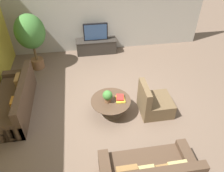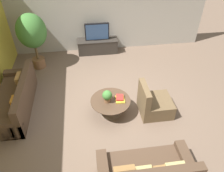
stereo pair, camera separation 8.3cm
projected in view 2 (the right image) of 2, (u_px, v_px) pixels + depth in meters
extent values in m
plane|color=brown|center=(116.00, 106.00, 5.92)|extent=(24.00, 24.00, 0.00)
cube|color=#A39E93|center=(102.00, 9.00, 7.50)|extent=(7.40, 0.12, 3.00)
cube|color=#2D2823|center=(98.00, 46.00, 8.01)|extent=(1.42, 0.48, 0.52)
cube|color=#2D2823|center=(97.00, 40.00, 7.85)|extent=(1.45, 0.50, 0.02)
cube|color=black|center=(97.00, 32.00, 7.65)|extent=(0.85, 0.08, 0.61)
cube|color=navy|center=(97.00, 32.00, 7.62)|extent=(0.78, 0.00, 0.55)
cube|color=black|center=(97.00, 39.00, 7.84)|extent=(0.26, 0.13, 0.02)
cylinder|color=#756656|center=(111.00, 112.00, 5.72)|extent=(0.55, 0.55, 0.02)
cylinder|color=#756656|center=(111.00, 107.00, 5.59)|extent=(0.10, 0.10, 0.42)
cylinder|color=#4C3828|center=(110.00, 101.00, 5.46)|extent=(1.00, 1.00, 0.02)
cube|color=#4C3828|center=(14.00, 102.00, 5.73)|extent=(0.84, 2.19, 0.42)
cube|color=#4C3828|center=(24.00, 89.00, 5.50)|extent=(0.16, 2.19, 0.42)
cube|color=#4C3828|center=(21.00, 78.00, 6.46)|extent=(0.84, 0.20, 0.54)
cube|color=#4C3828|center=(4.00, 130.00, 4.92)|extent=(0.84, 0.20, 0.54)
cube|color=olive|center=(20.00, 81.00, 5.81)|extent=(0.17, 0.39, 0.37)
cube|color=orange|center=(15.00, 102.00, 5.23)|extent=(0.13, 0.28, 0.26)
cube|color=#4C3828|center=(185.00, 166.00, 4.22)|extent=(0.20, 0.84, 0.54)
cube|color=tan|center=(174.00, 169.00, 3.85)|extent=(0.35, 0.17, 0.33)
cube|color=olive|center=(157.00, 171.00, 3.83)|extent=(0.29, 0.17, 0.28)
cube|color=brown|center=(155.00, 106.00, 5.63)|extent=(0.80, 0.76, 0.40)
cube|color=brown|center=(145.00, 94.00, 5.33)|extent=(0.14, 0.76, 0.46)
cylinder|color=brown|center=(39.00, 63.00, 7.31)|extent=(0.40, 0.40, 0.32)
cylinder|color=brown|center=(37.00, 53.00, 7.08)|extent=(0.08, 0.08, 0.43)
ellipsoid|color=#3D7533|center=(31.00, 31.00, 6.61)|extent=(0.90, 0.90, 1.07)
cylinder|color=brown|center=(107.00, 100.00, 5.39)|extent=(0.15, 0.15, 0.10)
sphere|color=#3D7533|center=(107.00, 95.00, 5.29)|extent=(0.24, 0.24, 0.24)
cube|color=gold|center=(120.00, 99.00, 5.45)|extent=(0.24, 0.28, 0.04)
cube|color=#A32823|center=(120.00, 98.00, 5.45)|extent=(0.22, 0.26, 0.04)
cube|color=black|center=(108.00, 94.00, 5.61)|extent=(0.05, 0.16, 0.02)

